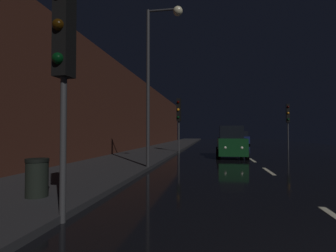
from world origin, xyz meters
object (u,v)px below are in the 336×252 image
traffic_light_far_right (288,117)px  streetlamp_overhead (157,63)px  car_distant_taillights (242,138)px  traffic_light_near_left (63,46)px  trash_bin_curbside (37,177)px  traffic_light_far_left (179,114)px  car_approaching_headlights (231,143)px

traffic_light_far_right → streetlamp_overhead: size_ratio=0.62×
streetlamp_overhead → car_distant_taillights: (6.73, 26.59, -4.06)m
traffic_light_near_left → traffic_light_far_right: size_ratio=1.01×
trash_bin_curbside → car_distant_taillights: 33.63m
traffic_light_far_left → car_distant_taillights: bearing=166.9°
car_distant_taillights → traffic_light_far_left: bearing=157.4°
car_approaching_headlights → car_distant_taillights: size_ratio=1.13×
traffic_light_far_right → car_approaching_headlights: traffic_light_far_right is taller
streetlamp_overhead → traffic_light_near_left: bearing=-92.8°
car_approaching_headlights → traffic_light_far_left: bearing=-125.4°
traffic_light_near_left → streetlamp_overhead: size_ratio=0.62×
traffic_light_far_left → car_distant_taillights: (6.98, 16.75, -2.40)m
streetlamp_overhead → trash_bin_curbside: (-1.75, -5.95, -4.32)m
traffic_light_far_left → traffic_light_near_left: traffic_light_near_left is taller
traffic_light_far_right → car_approaching_headlights: bearing=-28.6°
streetlamp_overhead → trash_bin_curbside: 7.56m
trash_bin_curbside → car_distant_taillights: size_ratio=0.24×
traffic_light_far_left → car_distant_taillights: 18.31m
traffic_light_far_left → streetlamp_overhead: bearing=11.0°
traffic_light_far_right → car_distant_taillights: 10.96m
traffic_light_far_left → traffic_light_far_right: bearing=132.1°
traffic_light_near_left → car_approaching_headlights: bearing=167.9°
traffic_light_far_right → trash_bin_curbside: size_ratio=4.99×
traffic_light_far_right → car_distant_taillights: traffic_light_far_right is taller
traffic_light_near_left → traffic_light_far_right: bearing=160.3°
car_approaching_headlights → car_distant_taillights: bearing=171.5°
streetlamp_overhead → car_approaching_headlights: size_ratio=1.73×
streetlamp_overhead → car_approaching_headlights: (3.78, 6.97, -3.95)m
trash_bin_curbside → car_distant_taillights: (8.48, 32.54, 0.26)m
traffic_light_far_right → streetlamp_overhead: streetlamp_overhead is taller
traffic_light_far_right → traffic_light_far_left: bearing=-52.3°
traffic_light_far_right → car_distant_taillights: (-3.39, 10.13, -2.47)m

